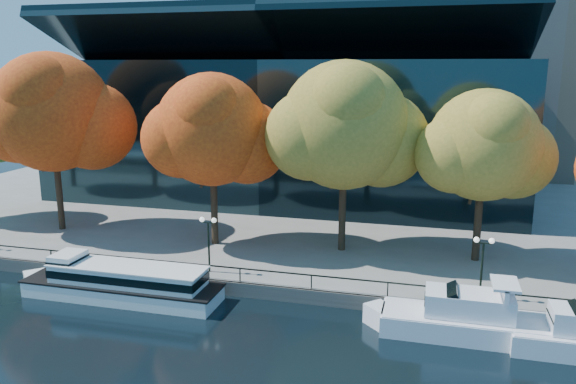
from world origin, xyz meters
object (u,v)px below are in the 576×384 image
(cruiser_near, at_px, (469,319))
(lamp_2, at_px, (483,254))
(tour_boat, at_px, (117,281))
(tree_1, at_px, (54,115))
(lamp_1, at_px, (208,232))
(tree_3, at_px, (347,128))
(tree_2, at_px, (214,132))
(tree_4, at_px, (486,148))

(cruiser_near, height_order, lamp_2, lamp_2)
(tour_boat, xyz_separation_m, tree_1, (-11.74, 10.38, 10.08))
(lamp_1, bearing_deg, tree_3, 40.20)
(cruiser_near, height_order, tree_2, tree_2)
(tour_boat, relative_size, tree_3, 1.01)
(tour_boat, height_order, lamp_1, lamp_1)
(tree_3, bearing_deg, lamp_1, -139.80)
(tree_1, relative_size, lamp_2, 3.89)
(tree_4, bearing_deg, lamp_2, -92.44)
(tour_boat, relative_size, lamp_2, 3.74)
(tour_boat, bearing_deg, tree_4, 25.07)
(lamp_1, distance_m, lamp_2, 18.46)
(tree_3, distance_m, lamp_2, 14.02)
(tree_1, bearing_deg, lamp_1, -21.36)
(lamp_1, height_order, lamp_2, same)
(tree_4, height_order, lamp_2, tree_4)
(tree_1, relative_size, tree_3, 1.05)
(tree_1, distance_m, tree_2, 15.04)
(tour_boat, xyz_separation_m, tree_3, (13.74, 11.00, 9.57))
(tree_1, bearing_deg, tree_4, 1.33)
(lamp_1, xyz_separation_m, lamp_2, (18.46, 0.00, 0.00))
(tree_4, bearing_deg, tree_1, -178.67)
(tree_3, xyz_separation_m, lamp_2, (9.90, -7.24, -6.81))
(tour_boat, relative_size, tree_4, 1.17)
(lamp_1, bearing_deg, cruiser_near, -11.26)
(cruiser_near, bearing_deg, lamp_1, 168.74)
(tree_1, bearing_deg, tree_2, -1.62)
(tour_boat, bearing_deg, tree_1, 138.52)
(cruiser_near, height_order, tree_3, tree_3)
(tree_3, xyz_separation_m, lamp_1, (-8.57, -7.24, -6.81))
(cruiser_near, bearing_deg, tree_3, 130.19)
(cruiser_near, xyz_separation_m, lamp_1, (-17.65, 3.51, 2.89))
(cruiser_near, height_order, tree_4, tree_4)
(cruiser_near, relative_size, lamp_1, 3.02)
(cruiser_near, xyz_separation_m, tree_4, (1.13, 10.95, 8.53))
(cruiser_near, relative_size, lamp_2, 3.02)
(tree_3, bearing_deg, cruiser_near, -49.81)
(tour_boat, bearing_deg, lamp_1, 36.07)
(tree_2, bearing_deg, tree_3, 5.73)
(tree_1, distance_m, tree_3, 25.49)
(tree_1, height_order, tree_3, tree_1)
(lamp_2, bearing_deg, tree_1, 169.41)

